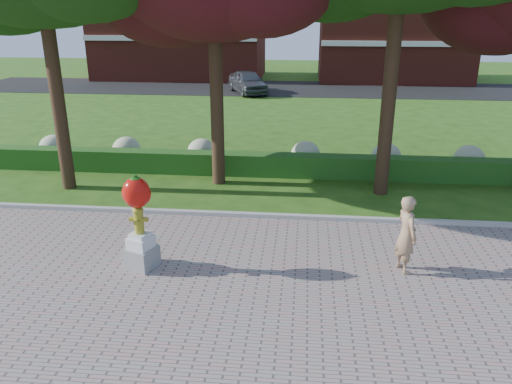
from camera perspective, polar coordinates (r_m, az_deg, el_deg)
ground at (r=11.87m, az=0.46°, el=-8.77°), size 100.00×100.00×0.00m
curb at (r=14.53m, az=1.55°, el=-2.77°), size 40.00×0.18×0.15m
lawn_hedge at (r=18.17m, az=2.49°, el=3.11°), size 24.00×0.70×0.80m
hydrangea_row at (r=19.06m, az=4.39°, el=4.37°), size 20.10×1.10×0.99m
street at (r=38.77m, az=4.33°, el=11.72°), size 50.00×8.00×0.02m
building_left at (r=45.71m, az=-8.55°, el=17.27°), size 14.00×8.00×7.00m
building_right at (r=44.96m, az=15.35°, el=16.36°), size 12.00×8.00×6.40m
hydrant_sculpture at (r=11.66m, az=-13.26°, el=-3.09°), size 0.80×0.80×2.28m
woman at (r=11.81m, az=16.79°, el=-4.65°), size 0.64×0.78×1.84m
parked_car at (r=36.34m, az=-0.95°, el=12.48°), size 3.63×5.03×1.59m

